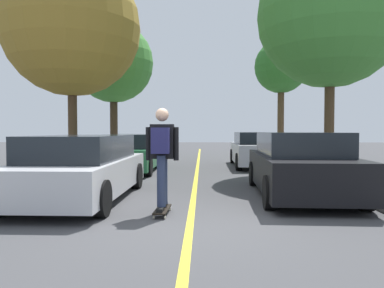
{
  "coord_description": "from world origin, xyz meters",
  "views": [
    {
      "loc": [
        0.19,
        -6.01,
        1.48
      ],
      "look_at": [
        -0.15,
        6.56,
        1.02
      ],
      "focal_mm": 35.25,
      "sensor_mm": 36.0,
      "label": 1
    }
  ],
  "objects": [
    {
      "name": "parked_car_left_nearest",
      "position": [
        -2.38,
        1.91,
        0.68
      ],
      "size": [
        2.02,
        4.61,
        1.37
      ],
      "color": "#B7B7BC",
      "rests_on": "ground"
    },
    {
      "name": "street_tree_left_near",
      "position": [
        -4.38,
        13.36,
        4.93
      ],
      "size": [
        4.09,
        4.09,
        6.86
      ],
      "color": "#3D2D1E",
      "rests_on": "sidewalk_left"
    },
    {
      "name": "street_tree_right_nearest",
      "position": [
        4.38,
        6.56,
        5.25
      ],
      "size": [
        4.77,
        4.77,
        7.51
      ],
      "color": "#4C3823",
      "rests_on": "sidewalk_right"
    },
    {
      "name": "center_line",
      "position": [
        0.0,
        4.0,
        0.0
      ],
      "size": [
        0.12,
        39.2,
        0.01
      ],
      "primitive_type": "cube",
      "color": "gold",
      "rests_on": "ground"
    },
    {
      "name": "parked_car_right_nearest",
      "position": [
        2.38,
        2.5,
        0.7
      ],
      "size": [
        2.1,
        4.55,
        1.43
      ],
      "color": "black",
      "rests_on": "ground"
    },
    {
      "name": "skateboarder",
      "position": [
        -0.51,
        0.5,
        1.11
      ],
      "size": [
        0.58,
        0.7,
        1.76
      ],
      "color": "black",
      "rests_on": "skateboard"
    },
    {
      "name": "skateboard",
      "position": [
        -0.51,
        0.54,
        0.09
      ],
      "size": [
        0.26,
        0.85,
        0.1
      ],
      "color": "black",
      "rests_on": "ground"
    },
    {
      "name": "parked_car_right_near",
      "position": [
        2.38,
        9.34,
        0.7
      ],
      "size": [
        1.92,
        4.5,
        1.4
      ],
      "color": "#B7B7BC",
      "rests_on": "ground"
    },
    {
      "name": "ground",
      "position": [
        0.0,
        0.0,
        0.0
      ],
      "size": [
        80.0,
        80.0,
        0.0
      ],
      "primitive_type": "plane",
      "color": "#424244"
    },
    {
      "name": "parked_car_left_near",
      "position": [
        -2.38,
        7.58,
        0.67
      ],
      "size": [
        1.91,
        4.65,
        1.34
      ],
      "color": "#1E5B33",
      "rests_on": "ground"
    },
    {
      "name": "street_tree_right_near",
      "position": [
        4.38,
        14.27,
        4.82
      ],
      "size": [
        2.83,
        2.83,
        6.15
      ],
      "color": "#4C3823",
      "rests_on": "sidewalk_right"
    },
    {
      "name": "street_tree_left_nearest",
      "position": [
        -4.38,
        7.16,
        5.07
      ],
      "size": [
        4.8,
        4.8,
        7.34
      ],
      "color": "#4C3823",
      "rests_on": "sidewalk_left"
    }
  ]
}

